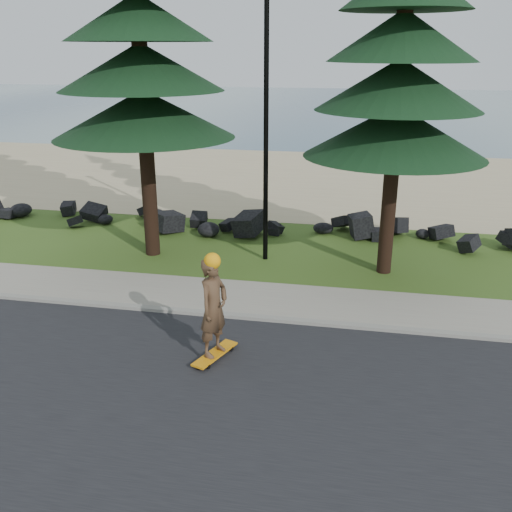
# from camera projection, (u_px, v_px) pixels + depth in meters

# --- Properties ---
(ground) EXTENTS (160.00, 160.00, 0.00)m
(ground) POSITION_uv_depth(u_px,v_px,m) (243.00, 302.00, 14.31)
(ground) COLOR #3A571B
(ground) RESTS_ON ground
(road) EXTENTS (160.00, 7.00, 0.02)m
(road) POSITION_uv_depth(u_px,v_px,m) (191.00, 406.00, 10.16)
(road) COLOR black
(road) RESTS_ON ground
(kerb) EXTENTS (160.00, 0.20, 0.10)m
(kerb) POSITION_uv_depth(u_px,v_px,m) (235.00, 316.00, 13.46)
(kerb) COLOR gray
(kerb) RESTS_ON ground
(sidewalk) EXTENTS (160.00, 2.00, 0.08)m
(sidewalk) POSITION_uv_depth(u_px,v_px,m) (245.00, 298.00, 14.48)
(sidewalk) COLOR gray
(sidewalk) RESTS_ON ground
(beach_sand) EXTENTS (160.00, 15.00, 0.01)m
(beach_sand) POSITION_uv_depth(u_px,v_px,m) (305.00, 179.00, 27.68)
(beach_sand) COLOR tan
(beach_sand) RESTS_ON ground
(ocean) EXTENTS (160.00, 58.00, 0.01)m
(ocean) POSITION_uv_depth(u_px,v_px,m) (342.00, 107.00, 61.33)
(ocean) COLOR #3B5A70
(ocean) RESTS_ON ground
(seawall_boulders) EXTENTS (60.00, 2.40, 1.10)m
(seawall_boulders) POSITION_uv_depth(u_px,v_px,m) (277.00, 235.00, 19.47)
(seawall_boulders) COLOR black
(seawall_boulders) RESTS_ON ground
(lamp_post) EXTENTS (0.25, 0.14, 8.14)m
(lamp_post) POSITION_uv_depth(u_px,v_px,m) (266.00, 119.00, 15.83)
(lamp_post) COLOR black
(lamp_post) RESTS_ON ground
(skateboarder) EXTENTS (0.73, 1.26, 2.30)m
(skateboarder) POSITION_uv_depth(u_px,v_px,m) (214.00, 308.00, 11.32)
(skateboarder) COLOR orange
(skateboarder) RESTS_ON ground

